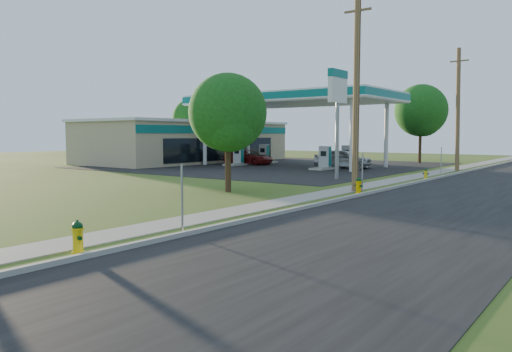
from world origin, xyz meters
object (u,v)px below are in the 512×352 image
Objects in this scene: utility_pole_mid at (356,91)px; fuel_pump_ne at (325,161)px; hydrant_mid at (358,186)px; fuel_pump_nw at (239,158)px; hydrant_near at (78,238)px; price_pylon at (338,93)px; fuel_pump_se at (347,159)px; tree_verge at (228,116)px; car_red at (249,158)px; hydrant_far at (426,174)px; car_silver at (343,159)px; fuel_pump_sw at (264,156)px; tree_lot at (422,112)px; tree_back at (192,120)px; utility_pole_far at (458,109)px.

utility_pole_mid is 16.31m from fuel_pump_ne.
fuel_pump_ne is 17.06m from hydrant_mid.
fuel_pump_nw is 1.00× the size of fuel_pump_ne.
fuel_pump_ne is at bearing 108.08° from hydrant_near.
fuel_pump_se is at bearing 113.50° from price_pylon.
car_red is at bearing 125.17° from tree_verge.
car_silver is at bearing 144.67° from hydrant_far.
fuel_pump_ne is 1.00× the size of fuel_pump_sw.
utility_pole_mid is 1.43× the size of price_pylon.
fuel_pump_ne is at bearing 0.00° from fuel_pump_nw.
hydrant_near is (6.28, -42.58, -4.61)m from tree_lot.
tree_lot is 28.85m from hydrant_mid.
tree_back is (-27.72, 26.05, 0.92)m from tree_verge.
tree_lot is (-0.86, 30.60, 1.27)m from tree_verge.
tree_verge reaches higher than car_red.
fuel_pump_nw is 0.47× the size of price_pylon.
fuel_pump_se is at bearing -108.17° from tree_lot.
hydrant_near is at bearing -89.08° from utility_pole_far.
tree_verge is (-0.97, -9.44, -1.69)m from price_pylon.
price_pylon is (14.00, -7.50, 4.71)m from fuel_pump_nw.
utility_pole_far is 13.11m from price_pylon.
fuel_pump_ne is 25.69m from tree_back.
fuel_pump_ne reaches higher than hydrant_far.
car_silver is at bearing 12.33° from fuel_pump_nw.
hydrant_far is at bearing -21.93° from tree_back.
hydrant_far is (9.57, -4.29, -0.36)m from fuel_pump_ne.
fuel_pump_se is (-8.90, -1.00, -4.08)m from utility_pole_far.
tree_lot is (3.17, 13.65, 4.29)m from fuel_pump_ne.
tree_lot reaches higher than car_red.
utility_pole_mid is 1.68× the size of tree_verge.
fuel_pump_se is 20.48m from hydrant_mid.
fuel_pump_sw is at bearing 68.96° from car_silver.
fuel_pump_ne is 2.17m from car_silver.
fuel_pump_se reaches higher than hydrant_mid.
fuel_pump_sw is 18.72m from price_pylon.
price_pylon is 7.54m from hydrant_far.
tree_back is at bearing 148.23° from fuel_pump_nw.
utility_pole_far is 22.50m from tree_verge.
tree_verge reaches higher than hydrant_far.
fuel_pump_se is at bearing -78.14° from car_red.
tree_lot is 19.61m from hydrant_far.
tree_lot reaches higher than fuel_pump_nw.
hydrant_far is at bearing -135.08° from car_silver.
price_pylon is at bearing 125.34° from utility_pole_mid.
hydrant_mid is 9.80m from hydrant_far.
utility_pole_far is at bearing -80.51° from car_silver.
fuel_pump_ne is 9.17m from car_red.
tree_back is (-14.70, 9.10, 3.94)m from fuel_pump_nw.
fuel_pump_nw is 0.44× the size of tree_back.
tree_lot reaches higher than fuel_pump_se.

